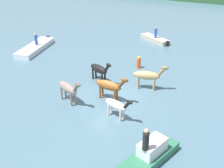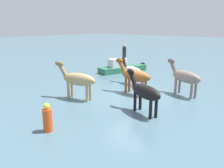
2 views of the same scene
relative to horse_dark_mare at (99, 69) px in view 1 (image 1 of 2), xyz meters
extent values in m
plane|color=#476675|center=(1.95, -1.79, -1.05)|extent=(144.10, 144.10, 0.00)
cube|color=#2F5933|center=(1.95, 41.30, -1.05)|extent=(129.69, 6.00, 2.40)
ellipsoid|color=black|center=(-0.08, 0.03, 0.01)|extent=(2.00, 1.18, 0.65)
cylinder|color=black|center=(0.51, -0.02, -0.52)|extent=(0.14, 0.14, 1.06)
cylinder|color=black|center=(0.41, -0.31, -0.52)|extent=(0.14, 0.14, 1.06)
cylinder|color=black|center=(-0.57, 0.37, -0.52)|extent=(0.14, 0.14, 1.06)
cylinder|color=black|center=(-0.68, 0.08, -0.52)|extent=(0.14, 0.14, 1.06)
cylinder|color=black|center=(0.87, -0.32, 0.43)|extent=(0.63, 0.41, 0.71)
ellipsoid|color=black|center=(1.07, -0.38, 0.72)|extent=(0.57, 0.39, 0.28)
ellipsoid|color=gray|center=(-0.32, -3.88, 0.06)|extent=(2.10, 1.27, 0.68)
cylinder|color=gray|center=(0.30, -3.94, -0.49)|extent=(0.15, 0.15, 1.11)
cylinder|color=gray|center=(0.18, -4.25, -0.49)|extent=(0.15, 0.15, 1.11)
cylinder|color=gray|center=(-0.83, -3.51, -0.49)|extent=(0.15, 0.15, 1.11)
cylinder|color=gray|center=(-0.95, -3.82, -0.49)|extent=(0.15, 0.15, 1.11)
cylinder|color=#63544C|center=(0.68, -4.26, 0.50)|extent=(0.66, 0.44, 0.74)
ellipsoid|color=#63544C|center=(0.87, -4.34, 0.81)|extent=(0.60, 0.41, 0.30)
ellipsoid|color=brown|center=(2.03, -2.27, 0.07)|extent=(2.07, 0.74, 0.68)
cylinder|color=brown|center=(2.65, -2.15, -0.49)|extent=(0.15, 0.15, 1.12)
cylinder|color=brown|center=(2.63, -2.48, -0.49)|extent=(0.15, 0.15, 1.12)
cylinder|color=brown|center=(1.44, -2.06, -0.49)|extent=(0.15, 0.15, 1.12)
cylinder|color=brown|center=(1.41, -2.39, -0.49)|extent=(0.15, 0.15, 1.12)
cylinder|color=brown|center=(3.11, -2.35, 0.51)|extent=(0.64, 0.28, 0.75)
ellipsoid|color=brown|center=(3.32, -2.37, 0.82)|extent=(0.57, 0.28, 0.30)
ellipsoid|color=tan|center=(3.84, 0.52, 0.08)|extent=(2.13, 1.03, 0.69)
cylinder|color=tan|center=(4.40, 0.81, -0.49)|extent=(0.15, 0.15, 1.13)
cylinder|color=tan|center=(4.47, 0.48, -0.49)|extent=(0.15, 0.15, 1.13)
cylinder|color=tan|center=(3.20, 0.55, -0.49)|extent=(0.15, 0.15, 1.13)
cylinder|color=tan|center=(3.27, 0.22, -0.49)|extent=(0.15, 0.15, 1.13)
cylinder|color=olive|center=(4.90, 0.75, 0.52)|extent=(0.66, 0.37, 0.75)
ellipsoid|color=olive|center=(5.11, 0.79, 0.83)|extent=(0.60, 0.35, 0.30)
ellipsoid|color=silver|center=(3.54, -4.10, -0.10)|extent=(1.79, 0.94, 0.58)
cylinder|color=silver|center=(4.07, -4.10, -0.58)|extent=(0.13, 0.13, 0.95)
cylinder|color=silver|center=(4.00, -4.37, -0.58)|extent=(0.13, 0.13, 0.95)
cylinder|color=silver|center=(3.08, -3.83, -0.58)|extent=(0.13, 0.13, 0.95)
cylinder|color=silver|center=(3.00, -4.10, -0.58)|extent=(0.13, 0.13, 0.95)
cylinder|color=black|center=(4.42, -4.34, 0.27)|extent=(0.56, 0.33, 0.63)
ellipsoid|color=black|center=(4.59, -4.39, 0.53)|extent=(0.51, 0.31, 0.25)
cube|color=#B7AD93|center=(0.51, 12.03, -0.89)|extent=(4.02, 2.96, 0.62)
cube|color=black|center=(2.33, 10.98, -0.82)|extent=(0.35, 0.36, 0.67)
cube|color=#2D6B4C|center=(6.77, -7.22, -0.89)|extent=(2.44, 4.55, 0.63)
cube|color=silver|center=(6.93, -6.71, -0.22)|extent=(1.28, 1.76, 0.70)
cube|color=silver|center=(-9.76, 3.35, -0.86)|extent=(2.99, 6.10, 0.68)
cube|color=black|center=(-10.48, 6.30, -0.79)|extent=(0.33, 0.30, 0.73)
cylinder|color=#2D51B2|center=(0.62, 11.82, -0.01)|extent=(0.32, 0.32, 0.95)
sphere|color=tan|center=(0.62, 11.82, 0.59)|extent=(0.24, 0.24, 0.24)
cylinder|color=black|center=(6.79, -7.43, 0.60)|extent=(0.32, 0.32, 0.95)
sphere|color=tan|center=(6.79, -7.43, 1.20)|extent=(0.24, 0.24, 0.24)
cylinder|color=#2D51B2|center=(-9.63, 3.43, 0.05)|extent=(0.32, 0.32, 0.95)
sphere|color=tan|center=(-9.63, 3.43, 0.64)|extent=(0.24, 0.24, 0.24)
cylinder|color=#E54C19|center=(1.81, 3.94, -0.60)|extent=(0.36, 0.36, 0.90)
sphere|color=yellow|center=(1.81, 3.94, -0.03)|extent=(0.24, 0.24, 0.24)
camera|label=1|loc=(10.06, -17.20, 8.86)|focal=43.45mm
camera|label=2|loc=(-5.30, 8.55, 2.91)|focal=36.74mm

